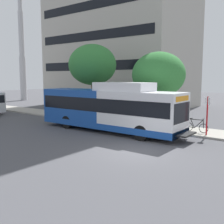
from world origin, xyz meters
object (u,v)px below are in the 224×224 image
transit_bus (109,109)px  street_tree_mid_block (92,65)px  street_tree_near_stop (159,75)px  bus_stop_sign_pole (207,113)px  bicycle_parked (196,126)px

transit_bus → street_tree_mid_block: (4.24, 5.33, 3.49)m
street_tree_near_stop → street_tree_mid_block: bearing=88.6°
street_tree_mid_block → bus_stop_sign_pole: bearing=-98.5°
transit_bus → bus_stop_sign_pole: (2.49, -6.44, -0.05)m
transit_bus → street_tree_near_stop: bearing=-25.3°
transit_bus → bicycle_parked: size_ratio=6.96×
transit_bus → street_tree_near_stop: size_ratio=2.08×
bicycle_parked → street_tree_mid_block: street_tree_mid_block is taller
transit_bus → bus_stop_sign_pole: size_ratio=4.71×
street_tree_near_stop → transit_bus: bearing=154.7°
bicycle_parked → street_tree_near_stop: bearing=73.2°
bicycle_parked → bus_stop_sign_pole: bearing=-117.9°
street_tree_near_stop → street_tree_mid_block: size_ratio=0.84×
transit_bus → bus_stop_sign_pole: bearing=-68.9°
bus_stop_sign_pole → street_tree_mid_block: street_tree_mid_block is taller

